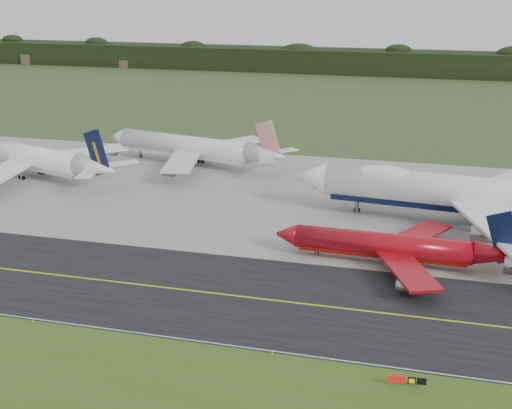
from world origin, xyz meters
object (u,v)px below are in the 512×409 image
Objects in this scene: jet_star_tail at (194,148)px; taxiway_sign at (407,380)px; jet_red_737 at (396,247)px; jet_ba_747 at (475,195)px; jet_navy_gold at (30,158)px.

taxiway_sign is (62.47, -95.89, -3.71)m from jet_star_tail.
jet_star_tail is (-57.86, 55.83, 1.61)m from jet_red_737.
jet_ba_747 is at bearing 60.92° from jet_red_737.
jet_ba_747 is 1.36× the size of jet_navy_gold.
taxiway_sign is (4.61, -40.06, -2.10)m from jet_red_737.
jet_red_737 is 0.75× the size of jet_navy_gold.
jet_red_737 is 40.38m from taxiway_sign.
jet_star_tail reaches higher than taxiway_sign.
jet_navy_gold reaches higher than jet_red_737.
jet_ba_747 is at bearing -23.77° from jet_star_tail.
jet_red_737 is 99.91m from jet_navy_gold.
jet_navy_gold is at bearing 174.74° from jet_ba_747.
taxiway_sign is at bearing -83.44° from jet_red_737.
jet_ba_747 is at bearing 82.10° from taxiway_sign.
jet_navy_gold is (-107.39, 9.90, -1.69)m from jet_ba_747.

